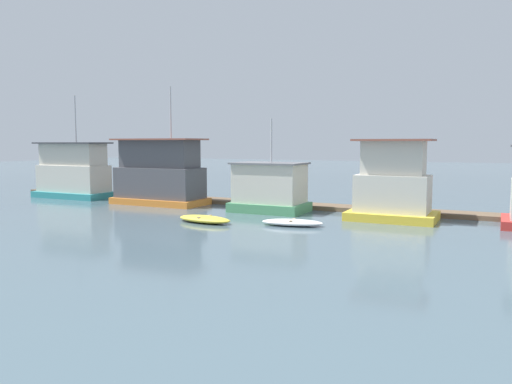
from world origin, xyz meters
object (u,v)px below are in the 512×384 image
Objects in this scene: houseboat_orange at (160,175)px; dinghy_yellow at (205,219)px; houseboat_yellow at (393,186)px; dinghy_white at (292,222)px; mooring_post_near_left at (268,195)px; houseboat_green at (270,188)px; houseboat_teal at (73,172)px.

houseboat_orange is 2.37× the size of dinghy_yellow.
houseboat_yellow reaches higher than dinghy_white.
houseboat_orange is at bearing -169.57° from mooring_post_near_left.
houseboat_green reaches higher than dinghy_white.
houseboat_orange is 4.61× the size of mooring_post_near_left.
dinghy_white is at bearing -20.76° from houseboat_orange.
houseboat_yellow reaches higher than dinghy_yellow.
houseboat_teal is at bearing 176.93° from houseboat_orange.
dinghy_white is at bearing -52.71° from houseboat_green.
dinghy_yellow is 1.95× the size of mooring_post_near_left.
houseboat_orange reaches higher than houseboat_teal.
houseboat_green is (19.16, -0.70, -0.55)m from houseboat_teal.
houseboat_orange is 14.23m from dinghy_white.
houseboat_teal is at bearing 159.03° from dinghy_yellow.
houseboat_yellow is 1.40× the size of dinghy_yellow.
houseboat_teal is at bearing -176.68° from mooring_post_near_left.
dinghy_white is (3.66, -4.80, -1.45)m from houseboat_green.
houseboat_teal is 9.67m from houseboat_orange.
houseboat_orange is 2.40× the size of dinghy_white.
dinghy_white is at bearing -54.91° from mooring_post_near_left.
houseboat_green is at bearing 179.56° from houseboat_yellow.
houseboat_orange is 8.79m from mooring_post_near_left.
houseboat_orange is 1.70× the size of houseboat_yellow.
mooring_post_near_left is (-4.61, 6.56, 0.79)m from dinghy_white.
houseboat_green is 2.11m from mooring_post_near_left.
houseboat_orange is 17.87m from houseboat_yellow.
houseboat_teal is 1.66× the size of houseboat_yellow.
houseboat_yellow is at bearing -0.44° from houseboat_green.
houseboat_green is at bearing 127.29° from dinghy_white.
mooring_post_near_left is at bearing 168.94° from houseboat_yellow.
dinghy_yellow is at bearing -93.95° from mooring_post_near_left.
mooring_post_near_left is at bearing 118.43° from houseboat_green.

